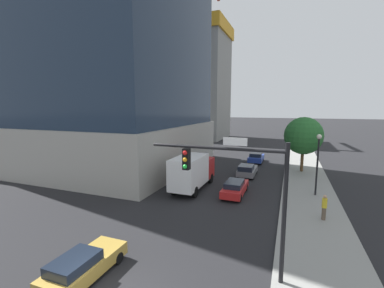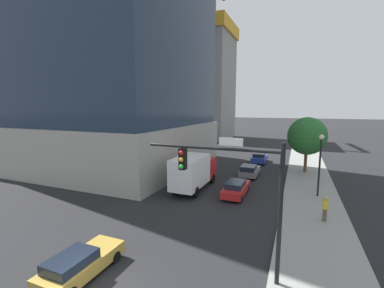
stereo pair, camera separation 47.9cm
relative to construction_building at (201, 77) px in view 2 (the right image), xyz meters
name	(u,v)px [view 2 (the right image)]	position (x,y,z in m)	size (l,w,h in m)	color
sidewalk	(310,188)	(25.31, -36.82, -15.69)	(4.68, 120.00, 0.15)	gray
construction_building	(201,77)	(0.00, 0.00, 0.00)	(15.97, 15.67, 37.44)	gray
traffic_light_pole	(234,181)	(21.29, -52.87, -11.07)	(6.52, 0.48, 6.53)	black
street_lamp	(320,156)	(25.84, -39.31, -11.96)	(0.44, 0.44, 5.55)	black
street_tree	(307,136)	(24.97, -30.23, -11.17)	(4.58, 4.58, 6.74)	brown
car_gold	(80,264)	(14.67, -55.76, -15.07)	(1.74, 4.26, 1.36)	#AD8938
car_gray	(249,170)	(18.92, -34.52, -15.03)	(1.90, 4.19, 1.47)	slate
car_red	(236,188)	(18.92, -41.54, -15.06)	(1.76, 4.73, 1.38)	red
car_blue	(259,158)	(18.92, -26.28, -15.03)	(1.92, 4.30, 1.47)	#233D9E
box_truck	(194,171)	(14.67, -41.44, -13.87)	(2.36, 7.10, 3.44)	#B21E1E
pedestrian_yellow_shirt	(325,208)	(25.94, -44.82, -14.68)	(0.34, 0.34, 1.81)	brown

